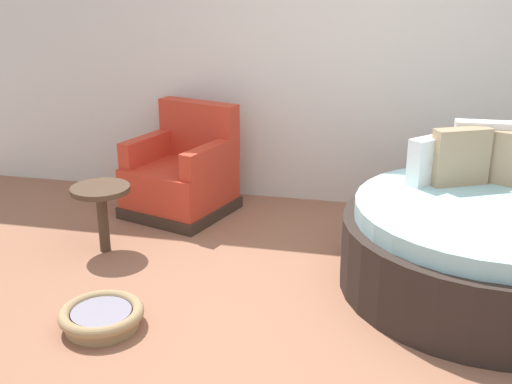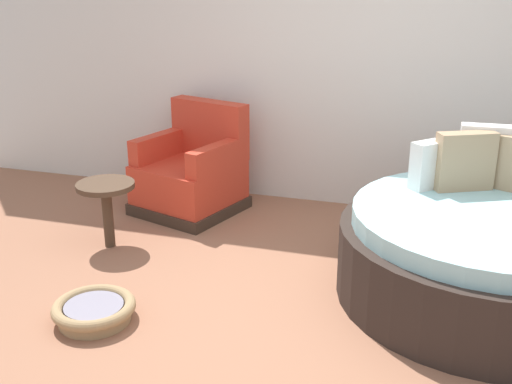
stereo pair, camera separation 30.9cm
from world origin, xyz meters
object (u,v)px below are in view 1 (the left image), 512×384
Objects in this scene: round_daybed at (487,245)px; pet_basket at (102,316)px; red_armchair at (183,175)px; side_table at (101,199)px.

round_daybed reaches higher than pet_basket.
round_daybed is 3.75× the size of pet_basket.
round_daybed is 2.59m from red_armchair.
round_daybed reaches higher than side_table.
side_table is at bearing -109.01° from red_armchair.
red_armchair reaches higher than pet_basket.
round_daybed is 2.52m from pet_basket.
red_armchair is at bearing 94.15° from pet_basket.
round_daybed is 3.68× the size of side_table.
side_table reaches higher than pet_basket.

